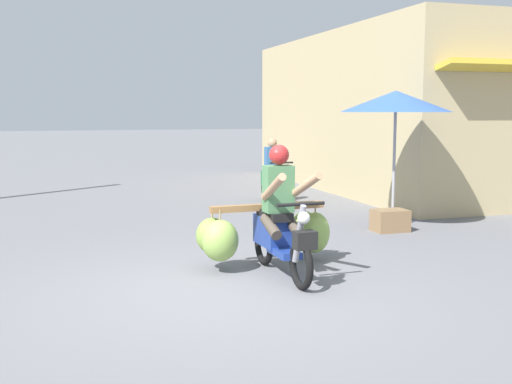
{
  "coord_description": "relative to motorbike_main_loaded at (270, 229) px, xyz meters",
  "views": [
    {
      "loc": [
        -1.71,
        -6.52,
        1.98
      ],
      "look_at": [
        0.78,
        1.39,
        0.9
      ],
      "focal_mm": 43.95,
      "sensor_mm": 36.0,
      "label": 1
    }
  ],
  "objects": [
    {
      "name": "motorbike_main_loaded",
      "position": [
        0.0,
        0.0,
        0.0
      ],
      "size": [
        1.83,
        1.83,
        1.58
      ],
      "color": "black",
      "rests_on": "ground"
    },
    {
      "name": "ground_plane",
      "position": [
        -0.75,
        -0.73,
        -0.52
      ],
      "size": [
        120.0,
        120.0,
        0.0
      ],
      "primitive_type": "plane",
      "color": "slate"
    },
    {
      "name": "produce_crate",
      "position": [
        2.7,
        1.8,
        -0.34
      ],
      "size": [
        0.56,
        0.4,
        0.36
      ],
      "primitive_type": "cube",
      "color": "olive",
      "rests_on": "ground"
    },
    {
      "name": "market_umbrella_near_shop",
      "position": [
        2.87,
        2.02,
        1.61
      ],
      "size": [
        1.84,
        1.84,
        2.31
      ],
      "color": "#99999E",
      "rests_on": "ground"
    },
    {
      "name": "motorbike_distant_ahead_left",
      "position": [
        1.89,
        5.39,
        0.04
      ],
      "size": [
        0.5,
        1.62,
        1.4
      ],
      "color": "black",
      "rests_on": "ground"
    },
    {
      "name": "shopfront_building",
      "position": [
        5.95,
        7.2,
        1.41
      ],
      "size": [
        4.41,
        9.73,
        3.87
      ],
      "color": "tan",
      "rests_on": "ground"
    }
  ]
}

